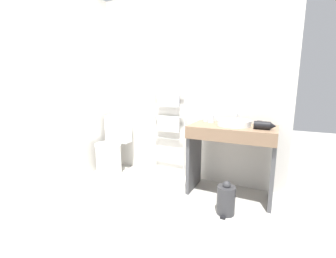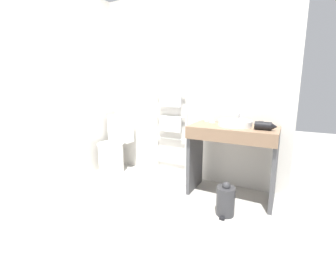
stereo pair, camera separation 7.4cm
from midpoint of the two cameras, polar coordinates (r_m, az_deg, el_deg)
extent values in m
plane|color=#B2AFA8|center=(2.19, -14.87, -24.50)|extent=(12.00, 12.00, 0.00)
cube|color=silver|center=(3.11, 3.30, 10.52)|extent=(2.69, 0.12, 2.48)
cube|color=silver|center=(3.25, -24.58, 9.59)|extent=(0.12, 2.19, 2.48)
cylinder|color=white|center=(3.41, -15.41, -7.41)|extent=(0.36, 0.36, 0.43)
cylinder|color=white|center=(3.35, -15.60, -3.77)|extent=(0.37, 0.37, 0.02)
cube|color=white|center=(3.49, -13.15, 0.05)|extent=(0.38, 0.16, 0.40)
cylinder|color=silver|center=(3.46, -13.30, 3.39)|extent=(0.05, 0.05, 0.01)
cylinder|color=white|center=(3.28, -3.94, -0.80)|extent=(0.02, 0.02, 1.20)
cylinder|color=white|center=(3.07, 3.50, -1.57)|extent=(0.02, 0.02, 1.20)
cylinder|color=white|center=(3.27, -0.33, -7.77)|extent=(0.46, 0.02, 0.02)
cylinder|color=white|center=(3.18, -0.34, -2.44)|extent=(0.46, 0.02, 0.02)
cylinder|color=white|center=(3.13, -0.35, 3.13)|extent=(0.46, 0.02, 0.02)
cylinder|color=white|center=(3.10, -0.35, 8.85)|extent=(0.46, 0.02, 0.02)
cube|color=silver|center=(3.08, -0.59, 7.33)|extent=(0.32, 0.04, 0.18)
cube|color=white|center=(3.12, -0.58, 1.29)|extent=(0.33, 0.04, 0.22)
cube|color=#84664C|center=(2.59, 15.28, 0.40)|extent=(0.93, 0.53, 0.03)
cube|color=#84664C|center=(2.36, 13.99, -2.19)|extent=(0.93, 0.02, 0.10)
cube|color=#4C4C4F|center=(2.80, 5.89, -7.17)|extent=(0.04, 0.45, 0.79)
cube|color=#4C4C4F|center=(2.64, 24.40, -9.22)|extent=(0.04, 0.45, 0.79)
cylinder|color=white|center=(2.59, 15.60, 1.50)|extent=(0.37, 0.37, 0.06)
cylinder|color=silver|center=(2.58, 15.63, 2.12)|extent=(0.30, 0.30, 0.01)
cylinder|color=silver|center=(2.79, 16.49, 2.84)|extent=(0.02, 0.02, 0.14)
cylinder|color=silver|center=(2.74, 16.38, 3.89)|extent=(0.02, 0.09, 0.02)
cylinder|color=silver|center=(2.84, 8.91, 2.96)|extent=(0.07, 0.07, 0.10)
cylinder|color=silver|center=(2.76, 10.10, 2.62)|extent=(0.08, 0.08, 0.10)
cylinder|color=black|center=(2.46, 21.97, 0.88)|extent=(0.16, 0.08, 0.08)
cone|color=black|center=(2.45, 24.41, 0.67)|extent=(0.05, 0.07, 0.07)
cube|color=black|center=(2.55, 21.37, 1.24)|extent=(0.05, 0.09, 0.06)
cylinder|color=#333335|center=(2.40, 13.59, -17.13)|extent=(0.18, 0.18, 0.29)
sphere|color=#333335|center=(2.33, 13.77, -13.65)|extent=(0.08, 0.08, 0.08)
cube|color=black|center=(2.37, 12.82, -21.06)|extent=(0.05, 0.04, 0.02)
camera|label=1|loc=(0.04, -90.90, -0.17)|focal=24.00mm
camera|label=2|loc=(0.04, 89.10, 0.17)|focal=24.00mm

